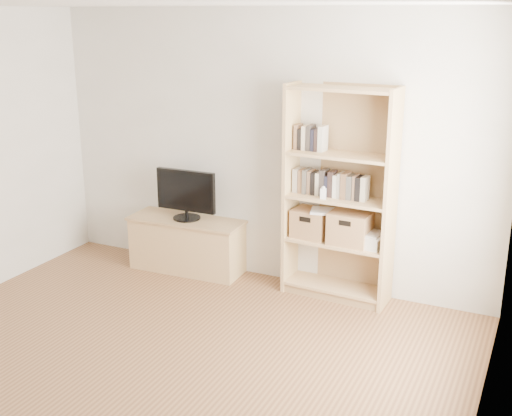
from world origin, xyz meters
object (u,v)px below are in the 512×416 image
Objects in this scene: laptop at (328,211)px; baby_monitor at (323,194)px; tv_stand at (188,245)px; basket_left at (311,223)px; basket_right at (350,228)px; bookshelf at (339,195)px; television at (186,195)px.

baby_monitor is at bearing -114.53° from laptop.
baby_monitor is at bearing -4.82° from tv_stand.
tv_stand is at bearing 167.31° from baby_monitor.
baby_monitor is at bearing -32.04° from basket_left.
basket_left is 0.90× the size of basket_right.
bookshelf is at bearing 3.32° from basket_left.
bookshelf is 1.59m from television.
basket_left is at bearing 132.81° from baby_monitor.
laptop is at bearing -167.67° from bookshelf.
bookshelf is at bearing -0.89° from tv_stand.
baby_monitor reaches higher than tv_stand.
basket_right is at bearing 11.31° from baby_monitor.
basket_left is at bearing -0.28° from tv_stand.
television is at bearing 167.40° from laptop.
television reaches higher than tv_stand.
television is at bearing 167.31° from baby_monitor.
baby_monitor is (-0.11, -0.10, 0.03)m from bookshelf.
baby_monitor is 0.30× the size of basket_left.
basket_right reaches higher than laptop.
basket_right reaches higher than tv_stand.
basket_right is (0.12, -0.01, -0.29)m from bookshelf.
laptop is at bearing -176.56° from basket_right.
basket_left is at bearing 158.28° from laptop.
baby_monitor is 0.21m from laptop.
bookshelf is 6.59× the size of laptop.
tv_stand is 1.64m from baby_monitor.
tv_stand is 0.59× the size of bookshelf.
tv_stand is at bearing -173.01° from basket_left.
baby_monitor reaches higher than basket_right.
bookshelf reaches higher than television.
television is (-1.58, -0.04, -0.18)m from bookshelf.
laptop is (-0.22, -0.01, 0.13)m from basket_right.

